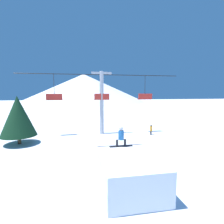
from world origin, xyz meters
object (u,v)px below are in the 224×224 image
object	(u,v)px
snowboarder	(121,137)
pine_tree_near	(18,116)
snow_ramp	(129,172)
distant_skier	(151,129)

from	to	relation	value
snowboarder	pine_tree_near	size ratio (longest dim) A/B	0.31
snowboarder	snow_ramp	bearing A→B (deg)	-89.11
snow_ramp	distant_skier	world-z (taller)	snow_ramp
pine_tree_near	distant_skier	world-z (taller)	pine_tree_near
pine_tree_near	distant_skier	bearing A→B (deg)	4.45
snowboarder	distant_skier	bearing A→B (deg)	57.03
snow_ramp	snowboarder	xyz separation A→B (m)	(-0.03, 1.80, 1.47)
snowboarder	distant_skier	distance (m)	10.81
snow_ramp	pine_tree_near	world-z (taller)	pine_tree_near
snowboarder	pine_tree_near	bearing A→B (deg)	137.04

